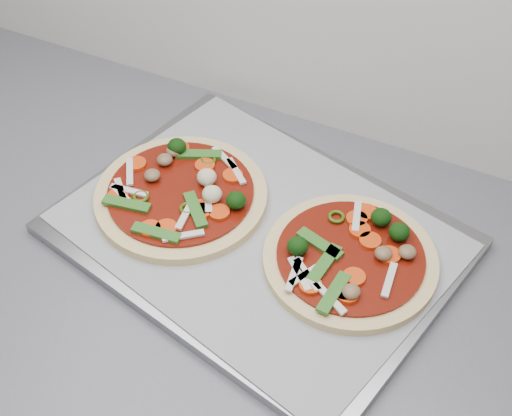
% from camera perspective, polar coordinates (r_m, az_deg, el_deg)
% --- Properties ---
extents(countertop, '(3.60, 0.60, 0.04)m').
position_cam_1_polar(countertop, '(0.81, 0.45, -7.65)').
color(countertop, '#5D5E64').
rests_on(countertop, base_cabinet).
extents(baking_tray, '(0.50, 0.42, 0.01)m').
position_cam_1_polar(baking_tray, '(0.84, 0.13, -2.22)').
color(baking_tray, gray).
rests_on(baking_tray, countertop).
extents(parchment, '(0.49, 0.41, 0.00)m').
position_cam_1_polar(parchment, '(0.83, 0.13, -1.84)').
color(parchment, '#9D9EA3').
rests_on(parchment, baking_tray).
extents(pizza_left, '(0.27, 0.27, 0.04)m').
position_cam_1_polar(pizza_left, '(0.87, -5.95, 1.17)').
color(pizza_left, '#EFC584').
rests_on(pizza_left, parchment).
extents(pizza_right, '(0.27, 0.27, 0.03)m').
position_cam_1_polar(pizza_right, '(0.80, 7.60, -3.94)').
color(pizza_right, '#EFC584').
rests_on(pizza_right, parchment).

